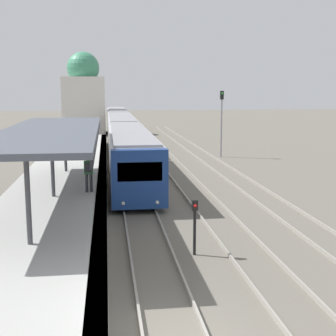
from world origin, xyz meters
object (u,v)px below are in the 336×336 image
object	(u,v)px
person_on_platform	(89,171)
signal_post_near	(195,221)
train_near	(121,130)
signal_mast_far	(221,116)

from	to	relation	value
person_on_platform	signal_post_near	world-z (taller)	person_on_platform
person_on_platform	signal_post_near	distance (m)	7.32
person_on_platform	signal_post_near	bearing A→B (deg)	-59.16
person_on_platform	train_near	distance (m)	24.32
person_on_platform	signal_post_near	xyz separation A→B (m)	(3.73, -6.25, -0.72)
person_on_platform	signal_mast_far	bearing A→B (deg)	58.24
person_on_platform	signal_mast_far	distance (m)	19.59
person_on_platform	signal_mast_far	world-z (taller)	signal_mast_far
person_on_platform	signal_mast_far	size ratio (longest dim) A/B	0.30
signal_post_near	train_near	bearing A→B (deg)	92.74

